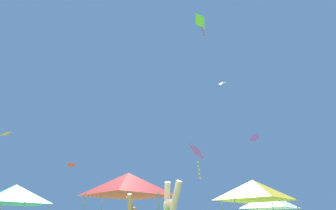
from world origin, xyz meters
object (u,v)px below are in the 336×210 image
kite_purple_diamond (198,153)px  kite_purple_delta (254,138)px  canopy_tent_yellow (254,190)px  canopy_tent_teal (14,194)px  kite_red_delta (71,164)px  kite_lime_diamond (201,22)px  canopy_tent_white (269,201)px  kite_orange_diamond (5,133)px  kite_green_diamond (223,83)px  canopy_tent_red (128,184)px

kite_purple_diamond → kite_purple_delta: kite_purple_delta is taller
canopy_tent_yellow → canopy_tent_teal: bearing=-179.9°
kite_red_delta → kite_lime_diamond: 20.75m
canopy_tent_teal → kite_lime_diamond: (10.98, 2.70, 14.47)m
canopy_tent_teal → kite_purple_delta: (16.72, 9.78, 6.27)m
canopy_tent_white → kite_purple_delta: 8.74m
kite_orange_diamond → kite_green_diamond: 28.72m
kite_green_diamond → kite_purple_diamond: bearing=-112.3°
canopy_tent_white → kite_orange_diamond: bearing=162.5°
canopy_tent_red → canopy_tent_yellow: bearing=14.0°
canopy_tent_yellow → kite_purple_delta: bearing=67.6°
kite_purple_diamond → kite_lime_diamond: bearing=-55.9°
canopy_tent_red → kite_green_diamond: bearing=63.3°
canopy_tent_yellow → kite_purple_delta: 12.15m
kite_orange_diamond → kite_lime_diamond: size_ratio=0.44×
canopy_tent_teal → kite_green_diamond: 30.94m
canopy_tent_yellow → kite_orange_diamond: 25.56m
canopy_tent_teal → kite_red_delta: bearing=100.5°
canopy_tent_teal → kite_purple_delta: kite_purple_delta is taller
kite_green_diamond → kite_lime_diamond: size_ratio=0.65×
canopy_tent_yellow → kite_lime_diamond: size_ratio=1.51×
kite_red_delta → kite_purple_diamond: bearing=-40.2°
canopy_tent_white → kite_purple_diamond: (-4.70, -0.23, 3.21)m
kite_orange_diamond → kite_green_diamond: size_ratio=0.69×
kite_purple_delta → kite_lime_diamond: 12.26m
canopy_tent_white → kite_green_diamond: 23.47m
kite_orange_diamond → kite_red_delta: (6.28, 3.24, -2.56)m
kite_purple_diamond → kite_red_delta: size_ratio=2.03×
kite_purple_delta → kite_lime_diamond: kite_lime_diamond is taller
kite_orange_diamond → kite_purple_delta: 25.83m
kite_green_diamond → kite_purple_delta: bearing=-88.9°
canopy_tent_teal → kite_orange_diamond: bearing=128.1°
canopy_tent_teal → kite_orange_diamond: 16.32m
canopy_tent_red → canopy_tent_yellow: size_ratio=1.02×
canopy_tent_red → kite_orange_diamond: size_ratio=3.48×
canopy_tent_yellow → canopy_tent_white: bearing=60.2°
canopy_tent_red → kite_red_delta: bearing=118.6°
canopy_tent_teal → kite_red_delta: (-2.75, 14.77, 4.65)m
kite_orange_diamond → kite_red_delta: size_ratio=0.85×
canopy_tent_red → kite_orange_diamond: bearing=139.2°
canopy_tent_teal → canopy_tent_yellow: canopy_tent_yellow is taller
kite_red_delta → canopy_tent_red: bearing=-61.4°
kite_orange_diamond → kite_red_delta: 7.52m
kite_red_delta → kite_purple_delta: 20.16m
kite_purple_diamond → kite_green_diamond: (6.28, 15.31, 14.71)m
kite_red_delta → kite_green_diamond: bearing=12.6°
canopy_tent_yellow → kite_purple_delta: size_ratio=2.79×
canopy_tent_yellow → kite_red_delta: kite_red_delta is taller
canopy_tent_teal → kite_purple_delta: bearing=30.3°
canopy_tent_red → kite_purple_diamond: 7.32m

